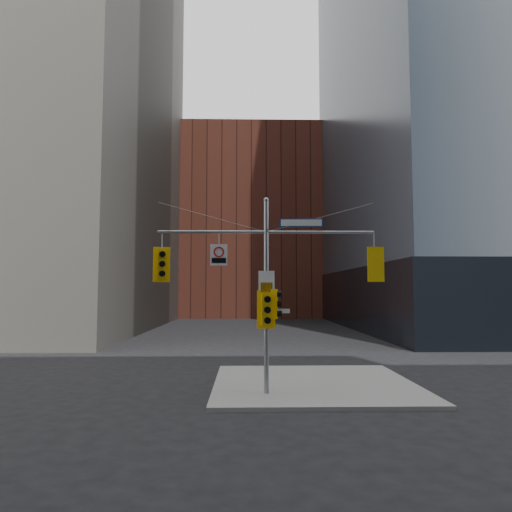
{
  "coord_description": "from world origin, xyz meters",
  "views": [
    {
      "loc": [
        -0.75,
        -14.73,
        3.84
      ],
      "look_at": [
        -0.38,
        2.0,
        5.11
      ],
      "focal_mm": 32.0,
      "sensor_mm": 36.0,
      "label": 1
    }
  ],
  "objects_px": {
    "signal_assembly": "(266,275)",
    "traffic_light_pole_side": "(275,304)",
    "traffic_light_west_arm": "(162,264)",
    "regulatory_sign_arm": "(219,254)",
    "traffic_light_pole_front": "(267,310)",
    "street_sign_blade": "(301,223)",
    "traffic_light_east_arm": "(375,265)"
  },
  "relations": [
    {
      "from": "signal_assembly",
      "to": "traffic_light_west_arm",
      "type": "distance_m",
      "value": 3.85
    },
    {
      "from": "traffic_light_pole_front",
      "to": "regulatory_sign_arm",
      "type": "distance_m",
      "value": 2.68
    },
    {
      "from": "traffic_light_pole_front",
      "to": "regulatory_sign_arm",
      "type": "relative_size",
      "value": 1.76
    },
    {
      "from": "traffic_light_west_arm",
      "to": "street_sign_blade",
      "type": "bearing_deg",
      "value": -14.04
    },
    {
      "from": "traffic_light_pole_front",
      "to": "traffic_light_east_arm",
      "type": "bearing_deg",
      "value": -0.38
    },
    {
      "from": "traffic_light_pole_front",
      "to": "street_sign_blade",
      "type": "distance_m",
      "value": 3.46
    },
    {
      "from": "traffic_light_east_arm",
      "to": "traffic_light_pole_front",
      "type": "xyz_separation_m",
      "value": [
        -4.01,
        -0.27,
        -1.65
      ]
    },
    {
      "from": "signal_assembly",
      "to": "regulatory_sign_arm",
      "type": "relative_size",
      "value": 10.15
    },
    {
      "from": "street_sign_blade",
      "to": "regulatory_sign_arm",
      "type": "relative_size",
      "value": 2.05
    },
    {
      "from": "traffic_light_pole_side",
      "to": "signal_assembly",
      "type": "bearing_deg",
      "value": 100.09
    },
    {
      "from": "traffic_light_pole_side",
      "to": "traffic_light_west_arm",
      "type": "bearing_deg",
      "value": 100.09
    },
    {
      "from": "traffic_light_west_arm",
      "to": "traffic_light_pole_side",
      "type": "distance_m",
      "value": 4.4
    },
    {
      "from": "traffic_light_east_arm",
      "to": "regulatory_sign_arm",
      "type": "relative_size",
      "value": 1.63
    },
    {
      "from": "signal_assembly",
      "to": "traffic_light_pole_side",
      "type": "bearing_deg",
      "value": -0.19
    },
    {
      "from": "traffic_light_pole_front",
      "to": "street_sign_blade",
      "type": "bearing_deg",
      "value": 7.49
    },
    {
      "from": "traffic_light_pole_side",
      "to": "traffic_light_pole_front",
      "type": "xyz_separation_m",
      "value": [
        -0.33,
        -0.27,
        -0.2
      ]
    },
    {
      "from": "traffic_light_west_arm",
      "to": "street_sign_blade",
      "type": "relative_size",
      "value": 0.81
    },
    {
      "from": "regulatory_sign_arm",
      "to": "traffic_light_west_arm",
      "type": "bearing_deg",
      "value": 177.84
    },
    {
      "from": "signal_assembly",
      "to": "traffic_light_pole_side",
      "type": "distance_m",
      "value": 1.11
    },
    {
      "from": "traffic_light_east_arm",
      "to": "traffic_light_pole_side",
      "type": "xyz_separation_m",
      "value": [
        -3.68,
        -0.0,
        -1.45
      ]
    },
    {
      "from": "traffic_light_pole_side",
      "to": "traffic_light_pole_front",
      "type": "bearing_deg",
      "value": 139.47
    },
    {
      "from": "traffic_light_east_arm",
      "to": "signal_assembly",
      "type": "bearing_deg",
      "value": 0.95
    },
    {
      "from": "traffic_light_west_arm",
      "to": "regulatory_sign_arm",
      "type": "distance_m",
      "value": 2.12
    },
    {
      "from": "traffic_light_east_arm",
      "to": "traffic_light_pole_side",
      "type": "relative_size",
      "value": 1.18
    },
    {
      "from": "signal_assembly",
      "to": "traffic_light_pole_side",
      "type": "height_order",
      "value": "signal_assembly"
    },
    {
      "from": "regulatory_sign_arm",
      "to": "traffic_light_east_arm",
      "type": "bearing_deg",
      "value": -1.04
    },
    {
      "from": "traffic_light_east_arm",
      "to": "traffic_light_pole_front",
      "type": "bearing_deg",
      "value": 4.75
    },
    {
      "from": "traffic_light_pole_front",
      "to": "traffic_light_west_arm",
      "type": "bearing_deg",
      "value": 171.63
    },
    {
      "from": "traffic_light_pole_side",
      "to": "traffic_light_pole_front",
      "type": "relative_size",
      "value": 0.78
    },
    {
      "from": "signal_assembly",
      "to": "traffic_light_west_arm",
      "type": "bearing_deg",
      "value": 179.8
    },
    {
      "from": "traffic_light_pole_side",
      "to": "traffic_light_pole_front",
      "type": "distance_m",
      "value": 0.46
    },
    {
      "from": "traffic_light_pole_side",
      "to": "regulatory_sign_arm",
      "type": "distance_m",
      "value": 2.76
    }
  ]
}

